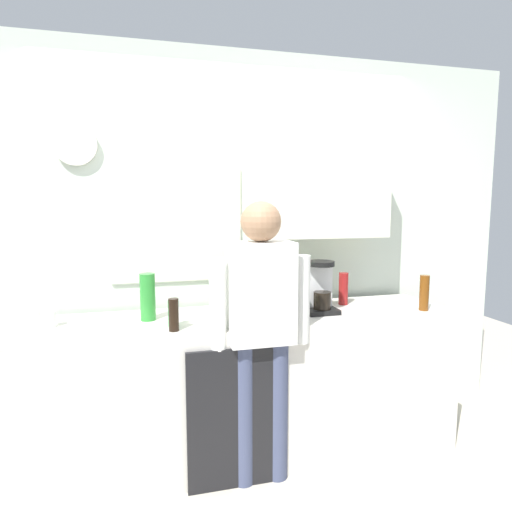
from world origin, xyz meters
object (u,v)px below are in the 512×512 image
object	(u,v)px
bottle_amber_beer	(424,293)
bottle_dark_sauce	(174,315)
dish_soap	(173,313)
bottle_clear_soda	(148,297)
potted_plant	(279,289)
coffee_maker	(319,289)
mixing_bowl	(221,316)
cup_white_mug	(49,319)
person_at_sink	(261,320)
bottle_red_vinegar	(343,289)
bottle_olive_oil	(253,303)
bottle_green_wine	(234,289)

from	to	relation	value
bottle_amber_beer	bottle_dark_sauce	bearing A→B (deg)	-178.13
bottle_dark_sauce	dish_soap	bearing A→B (deg)	88.24
bottle_clear_soda	potted_plant	size ratio (longest dim) A/B	1.22
bottle_amber_beer	bottle_dark_sauce	xyz separation A→B (m)	(-1.60, -0.05, -0.03)
coffee_maker	mixing_bowl	xyz separation A→B (m)	(-0.65, -0.09, -0.11)
bottle_amber_beer	cup_white_mug	size ratio (longest dim) A/B	2.42
mixing_bowl	person_at_sink	world-z (taller)	person_at_sink
bottle_amber_beer	bottle_clear_soda	world-z (taller)	bottle_clear_soda
bottle_red_vinegar	person_at_sink	world-z (taller)	person_at_sink
bottle_red_vinegar	person_at_sink	xyz separation A→B (m)	(-0.70, -0.42, -0.06)
bottle_olive_oil	mixing_bowl	world-z (taller)	bottle_olive_oil
potted_plant	dish_soap	bearing A→B (deg)	-160.65
bottle_red_vinegar	bottle_olive_oil	bearing A→B (deg)	-155.82
cup_white_mug	coffee_maker	bearing A→B (deg)	-2.07
bottle_olive_oil	person_at_sink	xyz separation A→B (m)	(0.02, -0.10, -0.07)
bottle_olive_oil	potted_plant	world-z (taller)	bottle_olive_oil
dish_soap	potted_plant	bearing A→B (deg)	19.35
bottle_red_vinegar	cup_white_mug	distance (m)	1.84
coffee_maker	person_at_sink	world-z (taller)	person_at_sink
bottle_amber_beer	person_at_sink	size ratio (longest dim) A/B	0.14
bottle_red_vinegar	bottle_amber_beer	bearing A→B (deg)	-33.08
bottle_dark_sauce	cup_white_mug	size ratio (longest dim) A/B	1.89
bottle_amber_beer	bottle_green_wine	bearing A→B (deg)	167.54
coffee_maker	bottle_clear_soda	distance (m)	1.06
person_at_sink	coffee_maker	bearing A→B (deg)	32.83
bottle_green_wine	person_at_sink	xyz separation A→B (m)	(0.07, -0.41, -0.10)
bottle_olive_oil	dish_soap	size ratio (longest dim) A/B	1.39
coffee_maker	bottle_red_vinegar	world-z (taller)	coffee_maker
bottle_red_vinegar	cup_white_mug	bearing A→B (deg)	-177.48
bottle_olive_oil	bottle_dark_sauce	bearing A→B (deg)	-178.75
bottle_olive_oil	dish_soap	distance (m)	0.45
bottle_clear_soda	mixing_bowl	bearing A→B (deg)	-21.10
bottle_clear_soda	bottle_olive_oil	distance (m)	0.63
bottle_dark_sauce	mixing_bowl	xyz separation A→B (m)	(0.28, 0.10, -0.05)
potted_plant	person_at_sink	bearing A→B (deg)	-119.72
cup_white_mug	dish_soap	world-z (taller)	dish_soap
coffee_maker	dish_soap	distance (m)	0.94
bottle_dark_sauce	bottle_clear_soda	bearing A→B (deg)	116.37
coffee_maker	bottle_green_wine	bearing A→B (deg)	166.99
bottle_clear_soda	dish_soap	bearing A→B (deg)	-53.30
bottle_clear_soda	potted_plant	xyz separation A→B (m)	(0.84, 0.07, -0.01)
bottle_dark_sauce	cup_white_mug	distance (m)	0.72
bottle_olive_oil	person_at_sink	size ratio (longest dim) A/B	0.16
mixing_bowl	dish_soap	size ratio (longest dim) A/B	1.22
bottle_amber_beer	bottle_dark_sauce	distance (m)	1.60
bottle_red_vinegar	mixing_bowl	bearing A→B (deg)	-165.48
mixing_bowl	potted_plant	distance (m)	0.49
bottle_amber_beer	bottle_olive_oil	xyz separation A→B (m)	(-1.16, -0.04, 0.01)
cup_white_mug	dish_soap	bearing A→B (deg)	-14.06
bottle_green_wine	potted_plant	xyz separation A→B (m)	(0.30, 0.01, -0.02)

